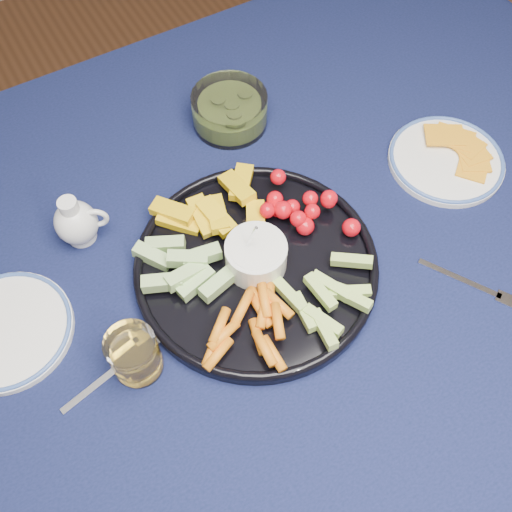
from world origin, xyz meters
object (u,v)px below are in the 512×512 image
cheese_plate (447,159)px  side_plate_extra (7,330)px  crudite_platter (254,263)px  juice_tumbler (135,356)px  pickle_bowl (230,111)px  dining_table (226,283)px  creamer_pitcher (77,222)px

cheese_plate → side_plate_extra: (-0.75, 0.07, -0.00)m
crudite_platter → juice_tumbler: crudite_platter is taller
pickle_bowl → cheese_plate: size_ratio=0.68×
crudite_platter → side_plate_extra: (-0.36, 0.09, -0.01)m
pickle_bowl → dining_table: bearing=-120.9°
dining_table → side_plate_extra: side_plate_extra is taller
creamer_pitcher → side_plate_extra: creamer_pitcher is taller
dining_table → cheese_plate: (0.42, -0.03, 0.10)m
dining_table → pickle_bowl: pickle_bowl is taller
creamer_pitcher → pickle_bowl: (0.32, 0.10, -0.01)m
crudite_platter → cheese_plate: bearing=2.9°
side_plate_extra → dining_table: bearing=-7.4°
dining_table → crudite_platter: bearing=-58.2°
crudite_platter → side_plate_extra: crudite_platter is taller
side_plate_extra → pickle_bowl: bearing=22.9°
cheese_plate → dining_table: bearing=176.4°
creamer_pitcher → side_plate_extra: bearing=-146.6°
juice_tumbler → side_plate_extra: 0.20m
cheese_plate → juice_tumbler: 0.61m
cheese_plate → juice_tumbler: (-0.61, -0.07, 0.03)m
pickle_bowl → cheese_plate: bearing=-44.4°
creamer_pitcher → cheese_plate: bearing=-16.0°
crudite_platter → juice_tumbler: bearing=-166.6°
pickle_bowl → juice_tumbler: (-0.33, -0.34, 0.01)m
juice_tumbler → side_plate_extra: (-0.14, 0.14, -0.03)m
creamer_pitcher → pickle_bowl: bearing=17.1°
dining_table → side_plate_extra: size_ratio=8.79×
dining_table → cheese_plate: 0.43m
dining_table → creamer_pitcher: size_ratio=18.08×
pickle_bowl → crudite_platter: bearing=-112.1°
dining_table → side_plate_extra: 0.35m
cheese_plate → creamer_pitcher: bearing=164.0°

